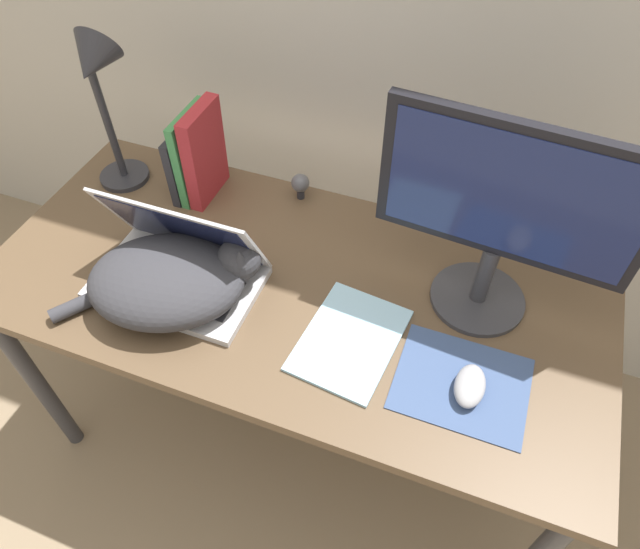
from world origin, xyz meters
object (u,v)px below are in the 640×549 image
(cat, at_px, (172,279))
(computer_mouse, at_px, (470,386))
(desk_lamp, at_px, (99,89))
(webcam, at_px, (300,184))
(laptop, at_px, (179,267))
(external_monitor, at_px, (505,213))
(notepad, at_px, (350,340))
(book_row, at_px, (197,155))

(cat, relative_size, computer_mouse, 4.26)
(computer_mouse, bearing_deg, desk_lamp, 162.96)
(desk_lamp, bearing_deg, webcam, 15.74)
(laptop, bearing_deg, external_monitor, 15.42)
(external_monitor, relative_size, desk_lamp, 1.14)
(cat, distance_m, notepad, 0.40)
(external_monitor, bearing_deg, cat, -159.78)
(laptop, distance_m, webcam, 0.39)
(external_monitor, bearing_deg, laptop, -164.58)
(computer_mouse, xyz_separation_m, notepad, (-0.25, 0.03, -0.02))
(notepad, bearing_deg, external_monitor, 41.65)
(book_row, xyz_separation_m, webcam, (0.25, 0.07, -0.07))
(book_row, relative_size, desk_lamp, 0.58)
(laptop, xyz_separation_m, computer_mouse, (0.67, -0.06, -0.02))
(external_monitor, relative_size, book_row, 1.98)
(laptop, bearing_deg, cat, -71.37)
(laptop, relative_size, external_monitor, 0.74)
(book_row, height_order, desk_lamp, desk_lamp)
(book_row, xyz_separation_m, notepad, (0.52, -0.32, -0.11))
(laptop, bearing_deg, desk_lamp, 140.84)
(notepad, bearing_deg, book_row, 148.30)
(cat, height_order, external_monitor, external_monitor)
(webcam, bearing_deg, external_monitor, -20.25)
(cat, xyz_separation_m, computer_mouse, (0.65, -0.00, -0.04))
(laptop, relative_size, book_row, 1.46)
(external_monitor, xyz_separation_m, book_row, (-0.74, 0.12, -0.15))
(desk_lamp, bearing_deg, notepad, -20.41)
(external_monitor, xyz_separation_m, computer_mouse, (0.03, -0.23, -0.24))
(notepad, xyz_separation_m, webcam, (-0.27, 0.39, 0.04))
(cat, distance_m, webcam, 0.43)
(external_monitor, bearing_deg, webcam, 159.75)
(cat, xyz_separation_m, notepad, (0.40, 0.03, -0.06))
(laptop, relative_size, desk_lamp, 0.84)
(computer_mouse, xyz_separation_m, book_row, (-0.77, 0.35, 0.09))
(notepad, bearing_deg, webcam, 124.61)
(webcam, bearing_deg, notepad, -55.39)
(cat, distance_m, external_monitor, 0.69)
(external_monitor, xyz_separation_m, notepad, (-0.23, -0.20, -0.26))
(laptop, bearing_deg, computer_mouse, -4.92)
(computer_mouse, bearing_deg, book_row, 155.52)
(laptop, xyz_separation_m, external_monitor, (0.64, 0.18, 0.22))
(external_monitor, bearing_deg, book_row, 171.14)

